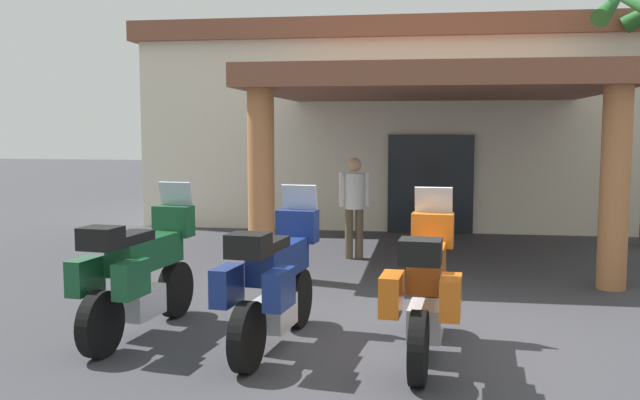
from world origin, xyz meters
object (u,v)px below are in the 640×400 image
Objects in this scene: motel_building at (431,124)px; motorcycle_blue at (274,281)px; pedestrian at (354,200)px; motorcycle_orange at (426,288)px; motorcycle_green at (140,272)px.

motel_building is 11.03m from motorcycle_blue.
pedestrian is (0.16, 5.09, 0.31)m from motorcycle_blue.
motorcycle_orange is 5.33m from pedestrian.
pedestrian is (-1.16, -5.74, -1.33)m from motel_building.
pedestrian is at bearing 17.83° from motorcycle_orange.
motorcycle_blue is 5.10m from pedestrian.
motorcycle_orange is 1.28× the size of pedestrian.
motorcycle_green is at bearing 89.67° from motorcycle_blue.
pedestrian reaches higher than motorcycle_blue.
motel_building reaches higher than pedestrian.
motorcycle_blue and motorcycle_orange have the same top height.
motel_building reaches higher than motorcycle_green.
motel_building is at bearing 4.06° from motorcycle_orange.
motel_building is at bearing -8.89° from motorcycle_green.
motorcycle_orange is at bearing -87.97° from motorcycle_green.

